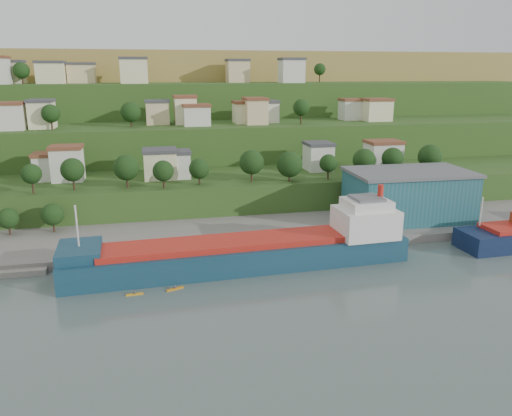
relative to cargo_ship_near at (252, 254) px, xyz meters
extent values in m
plane|color=#4B5B56|center=(-6.14, -8.90, -2.91)|extent=(500.00, 500.00, 0.00)
cube|color=slate|center=(13.86, 19.10, -2.91)|extent=(220.00, 26.00, 4.00)
cube|color=#284719|center=(-6.14, 47.10, -2.91)|extent=(260.00, 32.00, 20.00)
cube|color=#284719|center=(-6.14, 77.10, -2.91)|extent=(280.00, 32.00, 44.00)
cube|color=#284719|center=(-6.14, 107.10, -2.91)|extent=(300.00, 32.00, 70.00)
cube|color=olive|center=(-6.14, 181.10, -2.91)|extent=(360.00, 120.00, 96.00)
cube|color=silver|center=(-46.02, 51.08, 10.47)|extent=(9.94, 7.19, 6.77)
cube|color=brown|center=(-46.02, 51.08, 14.30)|extent=(10.54, 7.79, 0.90)
cube|color=silver|center=(-41.88, 48.73, 11.56)|extent=(8.19, 7.09, 8.96)
cube|color=brown|center=(-41.88, 48.73, 16.49)|extent=(8.79, 7.69, 0.90)
cube|color=beige|center=(-16.77, 46.63, 10.85)|extent=(8.95, 8.62, 7.53)
cube|color=#3F3F44|center=(-16.77, 46.63, 15.07)|extent=(9.55, 9.22, 0.90)
cube|color=silver|center=(-11.96, 46.58, 10.57)|extent=(7.07, 7.06, 6.97)
cube|color=#3F3F44|center=(-11.96, 46.58, 14.50)|extent=(7.67, 7.66, 0.90)
cube|color=silver|center=(31.06, 48.90, 10.94)|extent=(7.46, 8.52, 7.71)
cube|color=#3F3F44|center=(31.06, 48.90, 15.25)|extent=(8.06, 9.12, 0.90)
cube|color=silver|center=(49.84, 43.47, 11.30)|extent=(9.80, 7.69, 8.43)
cube|color=brown|center=(49.84, 43.47, 15.97)|extent=(10.40, 8.29, 0.90)
cube|color=silver|center=(-60.21, 71.48, 22.89)|extent=(7.45, 7.36, 7.61)
cube|color=brown|center=(-60.21, 71.48, 27.15)|extent=(8.05, 7.96, 0.90)
cube|color=beige|center=(-51.94, 74.54, 23.15)|extent=(7.21, 8.60, 8.13)
cube|color=#3F3F44|center=(-51.94, 74.54, 27.66)|extent=(7.81, 9.20, 0.90)
cube|color=beige|center=(-16.11, 79.32, 22.73)|extent=(7.61, 7.20, 7.29)
cube|color=#3F3F44|center=(-16.11, 79.32, 26.82)|extent=(8.21, 7.80, 0.90)
cube|color=beige|center=(-6.80, 77.96, 23.48)|extent=(7.22, 7.63, 8.79)
cube|color=brown|center=(-6.80, 77.96, 28.32)|extent=(7.82, 8.23, 0.90)
cube|color=silver|center=(-3.58, 72.24, 22.17)|extent=(8.59, 7.23, 6.17)
cube|color=brown|center=(-3.58, 72.24, 25.70)|extent=(9.19, 7.83, 0.90)
cube|color=beige|center=(13.73, 77.09, 22.43)|extent=(7.72, 8.58, 6.69)
cube|color=brown|center=(13.73, 77.09, 26.22)|extent=(8.32, 9.18, 0.90)
cube|color=beige|center=(16.48, 73.05, 23.11)|extent=(7.19, 8.72, 8.05)
cube|color=brown|center=(16.48, 73.05, 27.59)|extent=(7.79, 9.32, 0.90)
cube|color=silver|center=(21.74, 78.54, 22.45)|extent=(7.26, 8.05, 6.72)
cube|color=#3F3F44|center=(21.74, 78.54, 26.26)|extent=(7.86, 8.65, 0.90)
cube|color=silver|center=(54.19, 80.66, 22.55)|extent=(7.14, 7.15, 6.93)
cube|color=brown|center=(54.19, 80.66, 26.47)|extent=(7.74, 7.75, 0.90)
cube|color=beige|center=(61.93, 75.29, 22.66)|extent=(9.34, 8.29, 7.16)
cube|color=brown|center=(61.93, 75.29, 26.69)|extent=(9.94, 8.89, 0.90)
cube|color=beige|center=(-68.28, 111.09, 35.87)|extent=(9.52, 7.93, 7.56)
cube|color=#3F3F44|center=(-68.28, 111.09, 40.10)|extent=(10.12, 8.53, 0.90)
cube|color=beige|center=(-53.56, 107.29, 35.73)|extent=(9.85, 7.16, 7.29)
cube|color=#3F3F44|center=(-53.56, 107.29, 39.82)|extent=(10.45, 7.76, 0.90)
cube|color=beige|center=(-43.22, 112.31, 35.49)|extent=(9.97, 7.61, 6.81)
cube|color=#3F3F44|center=(-43.22, 112.31, 39.35)|extent=(10.57, 8.21, 0.90)
cube|color=beige|center=(-23.46, 103.54, 36.44)|extent=(9.95, 8.08, 8.71)
cube|color=#3F3F44|center=(-23.46, 103.54, 41.25)|extent=(10.55, 8.68, 0.90)
cube|color=beige|center=(17.51, 112.31, 36.29)|extent=(8.71, 8.55, 8.41)
cube|color=#3F3F44|center=(17.51, 112.31, 40.94)|extent=(9.31, 9.15, 0.90)
cube|color=silver|center=(37.50, 102.42, 36.43)|extent=(9.03, 8.21, 8.70)
cube|color=#3F3F44|center=(37.50, 102.42, 41.23)|extent=(9.63, 8.81, 0.90)
cylinder|color=#382619|center=(-48.34, 34.53, 8.91)|extent=(0.50, 0.50, 3.65)
sphere|color=black|center=(-48.34, 34.53, 12.11)|extent=(4.98, 4.98, 4.98)
cylinder|color=#382619|center=(-38.92, 36.41, 8.91)|extent=(0.50, 0.50, 3.65)
sphere|color=black|center=(-38.92, 36.41, 12.38)|extent=(5.98, 5.98, 5.98)
cylinder|color=#382619|center=(-25.63, 36.21, 8.84)|extent=(0.50, 0.50, 3.50)
sphere|color=black|center=(-25.63, 36.21, 12.42)|extent=(6.66, 6.66, 6.66)
cylinder|color=#382619|center=(-16.34, 33.89, 8.61)|extent=(0.50, 0.50, 3.05)
sphere|color=black|center=(-16.34, 33.89, 11.63)|extent=(5.45, 5.45, 5.45)
cylinder|color=#382619|center=(-6.82, 36.00, 8.50)|extent=(0.50, 0.50, 2.84)
sphere|color=black|center=(-6.82, 36.00, 11.42)|extent=(5.47, 5.47, 5.47)
cylinder|color=#382619|center=(7.57, 36.42, 8.90)|extent=(0.50, 0.50, 3.63)
sphere|color=black|center=(7.57, 36.42, 12.56)|extent=(6.70, 6.70, 6.70)
cylinder|color=#382619|center=(17.95, 34.93, 8.50)|extent=(0.50, 0.50, 2.82)
sphere|color=black|center=(17.95, 34.93, 11.86)|extent=(7.11, 7.11, 7.11)
cylinder|color=#382619|center=(29.28, 35.12, 8.69)|extent=(0.50, 0.50, 3.21)
sphere|color=black|center=(29.28, 35.12, 11.69)|extent=(5.06, 5.06, 5.06)
cylinder|color=#382619|center=(40.09, 35.40, 8.70)|extent=(0.50, 0.50, 3.23)
sphere|color=black|center=(40.09, 35.40, 12.12)|extent=(6.55, 6.55, 6.55)
cylinder|color=#382619|center=(48.25, 34.24, 8.97)|extent=(0.50, 0.50, 3.76)
sphere|color=black|center=(48.25, 34.24, 12.54)|extent=(6.17, 6.17, 6.17)
cylinder|color=#382619|center=(59.97, 34.22, 8.96)|extent=(0.50, 0.50, 3.75)
sphere|color=black|center=(59.97, 34.22, 12.71)|extent=(6.82, 6.82, 6.82)
cylinder|color=#382619|center=(-24.76, 72.57, 20.58)|extent=(0.50, 0.50, 2.99)
sphere|color=black|center=(-24.76, 72.57, 23.83)|extent=(6.40, 6.40, 6.40)
cylinder|color=#382619|center=(-62.98, 104.42, 33.66)|extent=(0.50, 0.50, 3.16)
sphere|color=black|center=(-62.98, 104.42, 36.83)|extent=(5.78, 5.78, 5.78)
cylinder|color=#382619|center=(-48.45, 69.21, 20.80)|extent=(0.50, 0.50, 3.43)
sphere|color=black|center=(-48.45, 69.21, 24.05)|extent=(5.58, 5.58, 5.58)
cylinder|color=#382619|center=(50.72, 106.55, 34.06)|extent=(0.50, 0.50, 3.94)
sphere|color=black|center=(50.72, 106.55, 37.34)|extent=(4.80, 4.80, 4.80)
cylinder|color=#382619|center=(31.67, 69.68, 21.10)|extent=(0.50, 0.50, 4.03)
sphere|color=black|center=(31.67, 69.68, 24.66)|extent=(5.62, 5.62, 5.62)
cube|color=#123445|center=(-2.34, 0.00, -1.39)|extent=(71.39, 14.14, 7.10)
cube|color=#B32217|center=(-4.37, 0.00, 2.76)|extent=(53.06, 11.35, 1.22)
cube|color=#123445|center=(-33.78, 0.00, 3.17)|extent=(8.58, 11.49, 2.03)
cube|color=silver|center=(25.03, 0.00, 5.20)|extent=(12.59, 10.65, 6.08)
cube|color=silver|center=(25.03, 0.00, 9.25)|extent=(9.46, 8.49, 2.03)
cube|color=#595B5E|center=(25.03, 0.00, 10.57)|extent=(6.34, 6.34, 0.61)
cylinder|color=#B32217|center=(28.07, 0.00, 11.79)|extent=(1.27, 1.27, 3.04)
cylinder|color=silver|center=(-33.78, 0.00, 8.24)|extent=(0.38, 0.38, 8.11)
cube|color=silver|center=(-30.74, 0.00, 0.94)|extent=(14.67, 12.05, 0.25)
cylinder|color=silver|center=(52.71, -0.50, 6.11)|extent=(0.31, 0.31, 6.65)
cube|color=#1E585C|center=(45.82, 19.72, 5.09)|extent=(30.44, 18.74, 12.00)
cube|color=#595B5E|center=(45.82, 19.72, 11.49)|extent=(31.46, 19.76, 0.80)
cube|color=silver|center=(-47.23, 7.10, -1.36)|extent=(3.60, 1.48, 0.71)
cube|color=orange|center=(-16.31, -8.00, -2.79)|extent=(3.34, 1.69, 0.25)
sphere|color=#3F3F44|center=(-16.31, -8.00, -2.37)|extent=(0.59, 0.59, 0.59)
cube|color=orange|center=(-23.66, -8.82, -2.80)|extent=(3.18, 0.76, 0.24)
sphere|color=#3F3F44|center=(-23.66, -8.82, -2.40)|extent=(0.55, 0.55, 0.55)
camera|label=1|loc=(-19.59, -95.22, 36.51)|focal=35.00mm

